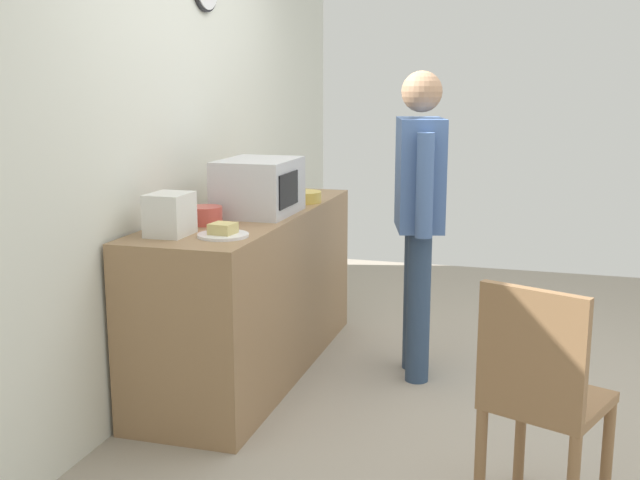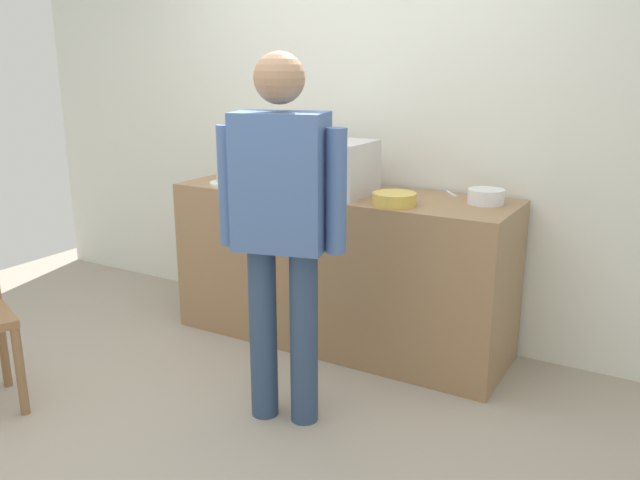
{
  "view_description": "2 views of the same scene",
  "coord_description": "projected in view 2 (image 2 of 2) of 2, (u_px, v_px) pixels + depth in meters",
  "views": [
    {
      "loc": [
        -3.96,
        -0.36,
        1.65
      ],
      "look_at": [
        0.15,
        0.83,
        0.77
      ],
      "focal_mm": 44.02,
      "sensor_mm": 36.0,
      "label": 1
    },
    {
      "loc": [
        1.83,
        -2.03,
        1.66
      ],
      "look_at": [
        0.17,
        0.8,
        0.75
      ],
      "focal_mm": 36.5,
      "sensor_mm": 36.0,
      "label": 2
    }
  ],
  "objects": [
    {
      "name": "ground_plane",
      "position": [
        201.0,
        430.0,
        3.02
      ],
      "size": [
        6.0,
        6.0,
        0.0
      ],
      "primitive_type": "plane",
      "color": "#9E9384"
    },
    {
      "name": "back_wall",
      "position": [
        361.0,
        121.0,
        4.01
      ],
      "size": [
        5.4,
        0.13,
        2.6
      ],
      "color": "silver",
      "rests_on": "ground_plane"
    },
    {
      "name": "kitchen_counter",
      "position": [
        340.0,
        268.0,
        3.88
      ],
      "size": [
        2.01,
        0.62,
        0.93
      ],
      "primitive_type": "cube",
      "color": "#93704C",
      "rests_on": "ground_plane"
    },
    {
      "name": "microwave",
      "position": [
        327.0,
        167.0,
        3.68
      ],
      "size": [
        0.5,
        0.39,
        0.3
      ],
      "color": "silver",
      "rests_on": "kitchen_counter"
    },
    {
      "name": "sandwich_plate",
      "position": [
        229.0,
        181.0,
        3.98
      ],
      "size": [
        0.24,
        0.24,
        0.07
      ],
      "color": "white",
      "rests_on": "kitchen_counter"
    },
    {
      "name": "salad_bowl",
      "position": [
        286.0,
        176.0,
        4.01
      ],
      "size": [
        0.17,
        0.17,
        0.09
      ],
      "primitive_type": "cylinder",
      "color": "#C64C42",
      "rests_on": "kitchen_counter"
    },
    {
      "name": "cereal_bowl",
      "position": [
        486.0,
        196.0,
        3.43
      ],
      "size": [
        0.19,
        0.19,
        0.08
      ],
      "primitive_type": "cylinder",
      "color": "white",
      "rests_on": "kitchen_counter"
    },
    {
      "name": "mixing_bowl",
      "position": [
        394.0,
        199.0,
        3.4
      ],
      "size": [
        0.23,
        0.23,
        0.07
      ],
      "primitive_type": "cylinder",
      "color": "gold",
      "rests_on": "kitchen_counter"
    },
    {
      "name": "toaster",
      "position": [
        250.0,
        162.0,
        4.18
      ],
      "size": [
        0.22,
        0.18,
        0.2
      ],
      "primitive_type": "cube",
      "color": "silver",
      "rests_on": "kitchen_counter"
    },
    {
      "name": "fork_utensil",
      "position": [
        451.0,
        194.0,
        3.67
      ],
      "size": [
        0.12,
        0.15,
        0.01
      ],
      "primitive_type": "cube",
      "rotation": [
        0.0,
        0.0,
        2.21
      ],
      "color": "silver",
      "rests_on": "kitchen_counter"
    },
    {
      "name": "spoon_utensil",
      "position": [
        314.0,
        179.0,
        4.14
      ],
      "size": [
        0.16,
        0.1,
        0.01
      ],
      "primitive_type": "cube",
      "rotation": [
        0.0,
        0.0,
        0.51
      ],
      "color": "silver",
      "rests_on": "kitchen_counter"
    },
    {
      "name": "person_standing",
      "position": [
        281.0,
        216.0,
        2.88
      ],
      "size": [
        0.57,
        0.34,
        1.7
      ],
      "color": "navy",
      "rests_on": "ground_plane"
    }
  ]
}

